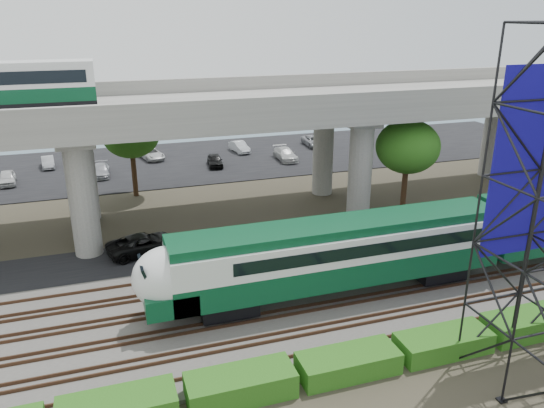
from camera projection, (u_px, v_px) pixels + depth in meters
name	position (u px, v px, depth m)	size (l,w,h in m)	color
ground	(294.00, 326.00, 27.50)	(140.00, 140.00, 0.00)	#474233
ballast_bed	(281.00, 306.00, 29.25)	(90.00, 12.00, 0.20)	slate
service_road	(241.00, 246.00, 36.86)	(90.00, 5.00, 0.08)	black
parking_lot	(185.00, 161.00, 57.84)	(90.00, 18.00, 0.08)	black
harbor_water	(160.00, 124.00, 77.49)	(140.00, 40.00, 0.03)	#3F5B67
rail_tracks	(281.00, 303.00, 29.19)	(90.00, 9.52, 0.16)	#472D1E
commuter_train	(375.00, 246.00, 29.95)	(29.30, 3.06, 4.30)	black
overpass	(205.00, 116.00, 38.68)	(80.00, 12.00, 12.40)	#9E9B93
hedge_strip	(348.00, 362.00, 23.76)	(34.60, 1.80, 1.20)	#225513
trees	(157.00, 155.00, 38.66)	(40.94, 16.94, 7.69)	#382314
suv	(144.00, 244.00, 35.46)	(2.24, 4.86, 1.35)	black
parked_cars	(196.00, 156.00, 57.52)	(35.30, 9.52, 1.30)	silver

